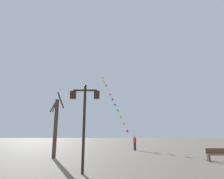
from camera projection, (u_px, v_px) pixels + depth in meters
name	position (u px, v px, depth m)	size (l,w,h in m)	color
ground_plane	(123.00, 151.00, 21.54)	(160.00, 160.00, 0.00)	#756B5B
twin_lantern_lamp_post	(84.00, 110.00, 9.87)	(1.53, 0.28, 4.45)	black
kite_train	(114.00, 102.00, 31.83)	(5.16, 12.01, 13.23)	brown
kite_flyer	(135.00, 142.00, 22.91)	(0.35, 0.63, 1.71)	#1E1E2D
bare_tree	(56.00, 125.00, 15.86)	(1.16, 2.16, 5.45)	#4C3826
park_bench	(218.00, 155.00, 13.50)	(1.61, 0.48, 0.89)	brown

